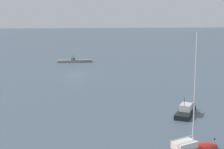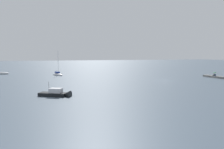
{
  "view_description": "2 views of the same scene",
  "coord_description": "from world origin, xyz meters",
  "px_view_note": "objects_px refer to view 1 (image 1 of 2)",
  "views": [
    {
      "loc": [
        0.81,
        72.79,
        12.81
      ],
      "look_at": [
        -5.77,
        17.63,
        2.98
      ],
      "focal_mm": 54.71,
      "sensor_mm": 36.0,
      "label": 1
    },
    {
      "loc": [
        -50.74,
        34.28,
        7.18
      ],
      "look_at": [
        -4.86,
        18.0,
        2.65
      ],
      "focal_mm": 32.88,
      "sensor_mm": 36.0,
      "label": 2
    }
  ],
  "objects_px": {
    "person_seated_grey_right": "(72,59)",
    "person_seated_blue_left": "(74,59)",
    "umbrella_open_green": "(73,56)",
    "motorboat_black_near": "(186,111)"
  },
  "relations": [
    {
      "from": "person_seated_grey_right",
      "to": "person_seated_blue_left",
      "type": "bearing_deg",
      "value": 179.26
    },
    {
      "from": "person_seated_grey_right",
      "to": "umbrella_open_green",
      "type": "xyz_separation_m",
      "value": [
        -0.29,
        -0.03,
        0.85
      ]
    },
    {
      "from": "umbrella_open_green",
      "to": "person_seated_grey_right",
      "type": "bearing_deg",
      "value": 6.33
    },
    {
      "from": "person_seated_blue_left",
      "to": "motorboat_black_near",
      "type": "bearing_deg",
      "value": 109.86
    },
    {
      "from": "person_seated_blue_left",
      "to": "umbrella_open_green",
      "type": "height_order",
      "value": "umbrella_open_green"
    },
    {
      "from": "person_seated_blue_left",
      "to": "person_seated_grey_right",
      "type": "relative_size",
      "value": 1.0
    },
    {
      "from": "person_seated_grey_right",
      "to": "umbrella_open_green",
      "type": "bearing_deg",
      "value": -169.38
    },
    {
      "from": "person_seated_grey_right",
      "to": "umbrella_open_green",
      "type": "distance_m",
      "value": 0.89
    },
    {
      "from": "motorboat_black_near",
      "to": "person_seated_grey_right",
      "type": "bearing_deg",
      "value": 136.35
    },
    {
      "from": "person_seated_blue_left",
      "to": "motorboat_black_near",
      "type": "xyz_separation_m",
      "value": [
        -14.07,
        50.49,
        -0.54
      ]
    }
  ]
}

